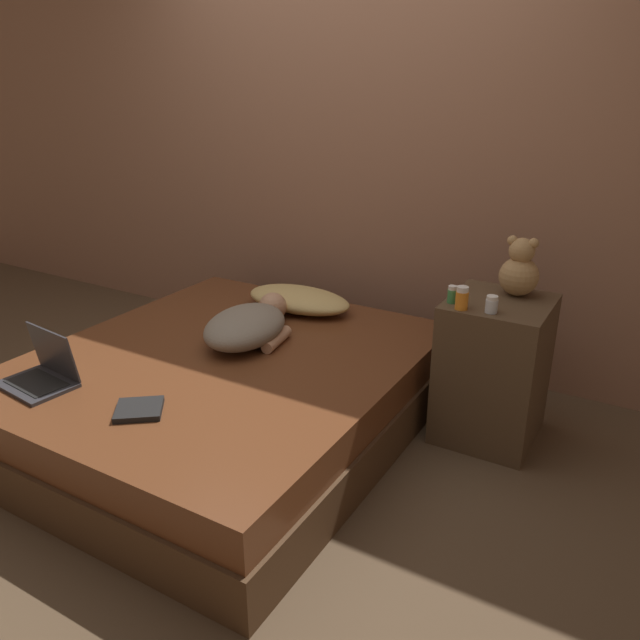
{
  "coord_description": "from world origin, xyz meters",
  "views": [
    {
      "loc": [
        1.77,
        -2.1,
        1.65
      ],
      "look_at": [
        0.4,
        0.24,
        0.57
      ],
      "focal_mm": 35.0,
      "sensor_mm": 36.0,
      "label": 1
    }
  ],
  "objects_px": {
    "laptop": "(43,372)",
    "teddy_bear": "(520,270)",
    "pillow": "(299,299)",
    "book": "(139,409)",
    "bottle_clear": "(492,304)",
    "person_lying": "(248,325)",
    "bottle_orange": "(462,298)",
    "bottle_green": "(452,295)"
  },
  "relations": [
    {
      "from": "teddy_bear",
      "to": "bottle_green",
      "type": "relative_size",
      "value": 3.49
    },
    {
      "from": "bottle_clear",
      "to": "bottle_green",
      "type": "distance_m",
      "value": 0.19
    },
    {
      "from": "bottle_green",
      "to": "book",
      "type": "height_order",
      "value": "bottle_green"
    },
    {
      "from": "bottle_orange",
      "to": "laptop",
      "type": "bearing_deg",
      "value": -145.56
    },
    {
      "from": "pillow",
      "to": "book",
      "type": "bearing_deg",
      "value": -86.86
    },
    {
      "from": "laptop",
      "to": "bottle_clear",
      "type": "bearing_deg",
      "value": 39.34
    },
    {
      "from": "bottle_clear",
      "to": "person_lying",
      "type": "bearing_deg",
      "value": -169.13
    },
    {
      "from": "bottle_green",
      "to": "book",
      "type": "bearing_deg",
      "value": -130.39
    },
    {
      "from": "person_lying",
      "to": "bottle_orange",
      "type": "bearing_deg",
      "value": 1.58
    },
    {
      "from": "laptop",
      "to": "bottle_orange",
      "type": "bearing_deg",
      "value": 40.82
    },
    {
      "from": "pillow",
      "to": "bottle_clear",
      "type": "bearing_deg",
      "value": -13.56
    },
    {
      "from": "pillow",
      "to": "bottle_orange",
      "type": "distance_m",
      "value": 1.12
    },
    {
      "from": "teddy_bear",
      "to": "bottle_green",
      "type": "bearing_deg",
      "value": -131.38
    },
    {
      "from": "bottle_clear",
      "to": "bottle_green",
      "type": "relative_size",
      "value": 0.96
    },
    {
      "from": "bottle_green",
      "to": "bottle_clear",
      "type": "bearing_deg",
      "value": -9.94
    },
    {
      "from": "pillow",
      "to": "person_lying",
      "type": "height_order",
      "value": "person_lying"
    },
    {
      "from": "bottle_clear",
      "to": "pillow",
      "type": "bearing_deg",
      "value": 166.44
    },
    {
      "from": "laptop",
      "to": "bottle_orange",
      "type": "xyz_separation_m",
      "value": [
        1.5,
        1.03,
        0.29
      ]
    },
    {
      "from": "bottle_clear",
      "to": "book",
      "type": "bearing_deg",
      "value": -136.69
    },
    {
      "from": "bottle_orange",
      "to": "bottle_clear",
      "type": "height_order",
      "value": "bottle_orange"
    },
    {
      "from": "teddy_bear",
      "to": "book",
      "type": "relative_size",
      "value": 1.12
    },
    {
      "from": "bottle_orange",
      "to": "pillow",
      "type": "bearing_deg",
      "value": 163.63
    },
    {
      "from": "bottle_orange",
      "to": "bottle_green",
      "type": "xyz_separation_m",
      "value": [
        -0.06,
        0.06,
        -0.01
      ]
    },
    {
      "from": "bottle_clear",
      "to": "bottle_green",
      "type": "bearing_deg",
      "value": 170.06
    },
    {
      "from": "pillow",
      "to": "bottle_clear",
      "type": "distance_m",
      "value": 1.22
    },
    {
      "from": "person_lying",
      "to": "bottle_clear",
      "type": "xyz_separation_m",
      "value": [
        1.14,
        0.22,
        0.25
      ]
    },
    {
      "from": "person_lying",
      "to": "teddy_bear",
      "type": "bearing_deg",
      "value": 14.0
    },
    {
      "from": "bottle_green",
      "to": "book",
      "type": "relative_size",
      "value": 0.32
    },
    {
      "from": "bottle_orange",
      "to": "bottle_green",
      "type": "distance_m",
      "value": 0.09
    },
    {
      "from": "person_lying",
      "to": "bottle_clear",
      "type": "relative_size",
      "value": 9.14
    },
    {
      "from": "teddy_bear",
      "to": "laptop",
      "type": "bearing_deg",
      "value": -141.11
    },
    {
      "from": "person_lying",
      "to": "laptop",
      "type": "distance_m",
      "value": 0.97
    },
    {
      "from": "book",
      "to": "teddy_bear",
      "type": "bearing_deg",
      "value": 49.41
    },
    {
      "from": "pillow",
      "to": "book",
      "type": "relative_size",
      "value": 2.56
    },
    {
      "from": "person_lying",
      "to": "bottle_clear",
      "type": "bearing_deg",
      "value": 1.61
    },
    {
      "from": "bottle_orange",
      "to": "bottle_clear",
      "type": "distance_m",
      "value": 0.13
    },
    {
      "from": "pillow",
      "to": "person_lying",
      "type": "relative_size",
      "value": 0.92
    },
    {
      "from": "bottle_green",
      "to": "book",
      "type": "xyz_separation_m",
      "value": [
        -0.9,
        -1.06,
        -0.33
      ]
    },
    {
      "from": "bottle_clear",
      "to": "book",
      "type": "height_order",
      "value": "bottle_clear"
    },
    {
      "from": "bottle_clear",
      "to": "bottle_orange",
      "type": "bearing_deg",
      "value": -168.91
    },
    {
      "from": "laptop",
      "to": "teddy_bear",
      "type": "height_order",
      "value": "teddy_bear"
    },
    {
      "from": "teddy_bear",
      "to": "person_lying",
      "type": "bearing_deg",
      "value": -156.74
    }
  ]
}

